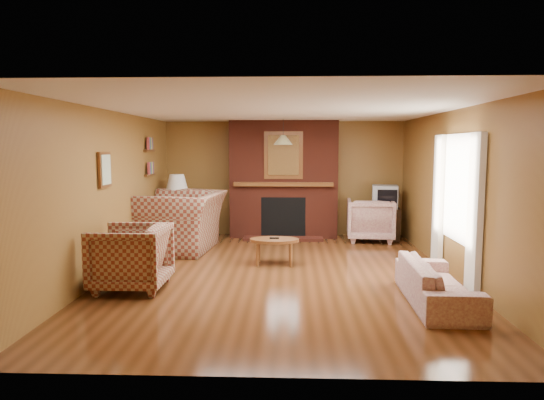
{
  "coord_description": "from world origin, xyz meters",
  "views": [
    {
      "loc": [
        0.14,
        -7.01,
        1.87
      ],
      "look_at": [
        -0.15,
        0.6,
        1.03
      ],
      "focal_mm": 32.0,
      "sensor_mm": 36.0,
      "label": 1
    }
  ],
  "objects_px": {
    "plaid_armchair": "(131,257)",
    "tv_stand": "(384,223)",
    "floral_sofa": "(437,283)",
    "crt_tv": "(385,197)",
    "coffee_table": "(274,242)",
    "plaid_loveseat": "(180,221)",
    "side_table": "(178,225)",
    "floral_armchair": "(370,220)",
    "fireplace": "(284,180)",
    "table_lamp": "(177,190)"
  },
  "relations": [
    {
      "from": "plaid_armchair",
      "to": "crt_tv",
      "type": "xyz_separation_m",
      "value": [
        4.0,
        3.65,
        0.44
      ]
    },
    {
      "from": "plaid_loveseat",
      "to": "floral_armchair",
      "type": "distance_m",
      "value": 3.73
    },
    {
      "from": "side_table",
      "to": "crt_tv",
      "type": "xyz_separation_m",
      "value": [
        4.15,
        0.34,
        0.56
      ]
    },
    {
      "from": "floral_sofa",
      "to": "coffee_table",
      "type": "xyz_separation_m",
      "value": [
        -2.01,
        1.86,
        0.1
      ]
    },
    {
      "from": "crt_tv",
      "to": "coffee_table",
      "type": "bearing_deg",
      "value": -134.28
    },
    {
      "from": "plaid_loveseat",
      "to": "floral_sofa",
      "type": "bearing_deg",
      "value": 57.17
    },
    {
      "from": "plaid_loveseat",
      "to": "fireplace",
      "type": "bearing_deg",
      "value": 131.44
    },
    {
      "from": "floral_sofa",
      "to": "side_table",
      "type": "bearing_deg",
      "value": 48.56
    },
    {
      "from": "fireplace",
      "to": "tv_stand",
      "type": "distance_m",
      "value": 2.23
    },
    {
      "from": "floral_sofa",
      "to": "crt_tv",
      "type": "bearing_deg",
      "value": -0.52
    },
    {
      "from": "fireplace",
      "to": "coffee_table",
      "type": "distance_m",
      "value": 2.55
    },
    {
      "from": "fireplace",
      "to": "floral_armchair",
      "type": "relative_size",
      "value": 2.6
    },
    {
      "from": "plaid_loveseat",
      "to": "table_lamp",
      "type": "xyz_separation_m",
      "value": [
        -0.25,
        0.84,
        0.49
      ]
    },
    {
      "from": "side_table",
      "to": "tv_stand",
      "type": "height_order",
      "value": "tv_stand"
    },
    {
      "from": "floral_armchair",
      "to": "plaid_loveseat",
      "type": "bearing_deg",
      "value": 21.11
    },
    {
      "from": "fireplace",
      "to": "floral_sofa",
      "type": "distance_m",
      "value": 4.76
    },
    {
      "from": "plaid_loveseat",
      "to": "side_table",
      "type": "xyz_separation_m",
      "value": [
        -0.25,
        0.84,
        -0.22
      ]
    },
    {
      "from": "plaid_armchair",
      "to": "floral_sofa",
      "type": "xyz_separation_m",
      "value": [
        3.85,
        -0.43,
        -0.18
      ]
    },
    {
      "from": "fireplace",
      "to": "floral_armchair",
      "type": "bearing_deg",
      "value": -11.63
    },
    {
      "from": "side_table",
      "to": "plaid_armchair",
      "type": "bearing_deg",
      "value": -87.4
    },
    {
      "from": "side_table",
      "to": "table_lamp",
      "type": "bearing_deg",
      "value": 0.0
    },
    {
      "from": "plaid_armchair",
      "to": "table_lamp",
      "type": "xyz_separation_m",
      "value": [
        -0.15,
        3.31,
        0.59
      ]
    },
    {
      "from": "fireplace",
      "to": "plaid_loveseat",
      "type": "height_order",
      "value": "fireplace"
    },
    {
      "from": "plaid_loveseat",
      "to": "plaid_armchair",
      "type": "height_order",
      "value": "plaid_loveseat"
    },
    {
      "from": "plaid_loveseat",
      "to": "floral_armchair",
      "type": "xyz_separation_m",
      "value": [
        3.59,
        1.02,
        -0.11
      ]
    },
    {
      "from": "plaid_loveseat",
      "to": "coffee_table",
      "type": "height_order",
      "value": "plaid_loveseat"
    },
    {
      "from": "plaid_armchair",
      "to": "tv_stand",
      "type": "relative_size",
      "value": 1.47
    },
    {
      "from": "floral_sofa",
      "to": "tv_stand",
      "type": "bearing_deg",
      "value": -0.51
    },
    {
      "from": "plaid_loveseat",
      "to": "table_lamp",
      "type": "bearing_deg",
      "value": -158.61
    },
    {
      "from": "fireplace",
      "to": "side_table",
      "type": "distance_m",
      "value": 2.34
    },
    {
      "from": "plaid_loveseat",
      "to": "side_table",
      "type": "bearing_deg",
      "value": -158.61
    },
    {
      "from": "table_lamp",
      "to": "floral_sofa",
      "type": "bearing_deg",
      "value": -43.03
    },
    {
      "from": "plaid_loveseat",
      "to": "floral_sofa",
      "type": "relative_size",
      "value": 0.94
    },
    {
      "from": "floral_armchair",
      "to": "coffee_table",
      "type": "xyz_separation_m",
      "value": [
        -1.85,
        -2.05,
        -0.07
      ]
    },
    {
      "from": "floral_armchair",
      "to": "side_table",
      "type": "bearing_deg",
      "value": 7.93
    },
    {
      "from": "fireplace",
      "to": "floral_sofa",
      "type": "relative_size",
      "value": 1.4
    },
    {
      "from": "floral_sofa",
      "to": "floral_armchair",
      "type": "height_order",
      "value": "floral_armchair"
    },
    {
      "from": "floral_armchair",
      "to": "table_lamp",
      "type": "relative_size",
      "value": 1.31
    },
    {
      "from": "plaid_armchair",
      "to": "table_lamp",
      "type": "bearing_deg",
      "value": -177.28
    },
    {
      "from": "plaid_loveseat",
      "to": "coffee_table",
      "type": "relative_size",
      "value": 2.07
    },
    {
      "from": "plaid_armchair",
      "to": "floral_sofa",
      "type": "height_order",
      "value": "plaid_armchair"
    },
    {
      "from": "fireplace",
      "to": "side_table",
      "type": "relative_size",
      "value": 3.86
    },
    {
      "from": "crt_tv",
      "to": "plaid_loveseat",
      "type": "bearing_deg",
      "value": -163.11
    },
    {
      "from": "coffee_table",
      "to": "crt_tv",
      "type": "bearing_deg",
      "value": 45.72
    },
    {
      "from": "plaid_armchair",
      "to": "floral_armchair",
      "type": "bearing_deg",
      "value": 133.46
    },
    {
      "from": "floral_armchair",
      "to": "table_lamp",
      "type": "bearing_deg",
      "value": 7.93
    },
    {
      "from": "plaid_armchair",
      "to": "tv_stand",
      "type": "xyz_separation_m",
      "value": [
        4.0,
        3.66,
        -0.11
      ]
    },
    {
      "from": "plaid_loveseat",
      "to": "table_lamp",
      "type": "relative_size",
      "value": 2.3
    },
    {
      "from": "side_table",
      "to": "coffee_table",
      "type": "bearing_deg",
      "value": -43.25
    },
    {
      "from": "fireplace",
      "to": "plaid_armchair",
      "type": "distance_m",
      "value": 4.37
    }
  ]
}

